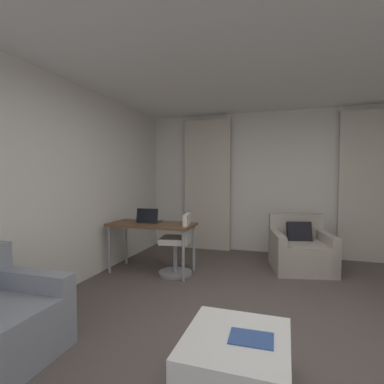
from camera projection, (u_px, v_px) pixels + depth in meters
name	position (u px, v px, depth m)	size (l,w,h in m)	color
ground_plane	(273.00, 339.00, 2.54)	(12.00, 12.00, 0.00)	#564C47
wall_window	(282.00, 183.00, 5.36)	(5.12, 0.06, 2.60)	silver
wall_left	(39.00, 186.00, 3.26)	(0.06, 6.12, 2.60)	silver
ceiling	(278.00, 28.00, 2.41)	(5.12, 6.12, 0.06)	white
curtain_left_panel	(207.00, 185.00, 5.66)	(0.90, 0.06, 2.50)	beige
curtain_right_panel	(369.00, 186.00, 4.81)	(0.90, 0.06, 2.50)	beige
armchair	(301.00, 251.00, 4.45)	(1.00, 1.00, 0.81)	#B2A899
desk	(152.00, 228.00, 4.31)	(1.25, 0.57, 0.73)	brown
desk_chair	(178.00, 248.00, 4.20)	(0.48, 0.48, 0.88)	gray
laptop	(149.00, 220.00, 4.35)	(0.35, 0.29, 0.22)	#2D2D33
coffee_table	(236.00, 364.00, 1.92)	(0.68, 0.74, 0.37)	white
magazine_open	(251.00, 338.00, 1.88)	(0.29, 0.21, 0.01)	#335193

